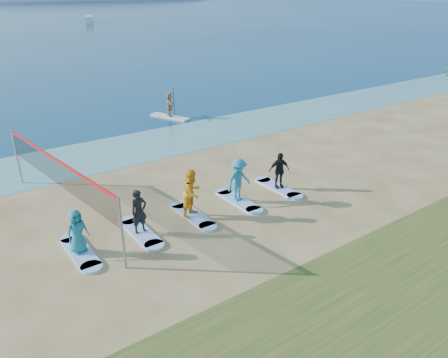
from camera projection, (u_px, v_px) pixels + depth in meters
ground at (263, 220)px, 16.71m from camera, size 600.00×600.00×0.00m
shallow_water at (142, 146)px, 24.54m from camera, size 600.00×600.00×0.00m
island_ridge at (81, 2)px, 291.00m from camera, size 220.00×56.00×18.00m
volleyball_net at (57, 172)px, 16.11m from camera, size 1.20×9.02×2.50m
paddleboard at (170, 117)px, 29.93m from camera, size 1.76×3.05×0.12m
paddleboarder at (169, 104)px, 29.58m from camera, size 0.84×1.57×1.61m
boat_offshore_b at (90, 24)px, 111.18m from camera, size 4.07×6.91×1.76m
surfboard_0 at (80, 252)px, 14.57m from camera, size 0.70×2.20×0.09m
student_0 at (77, 231)px, 14.25m from camera, size 0.84×0.65×1.53m
surfboard_1 at (141, 233)px, 15.75m from camera, size 0.70×2.20×0.09m
student_1 at (139, 212)px, 15.41m from camera, size 0.60×0.41×1.63m
surfboard_2 at (193, 216)px, 16.93m from camera, size 0.70×2.20×0.09m
student_2 at (192, 193)px, 16.54m from camera, size 1.12×1.02×1.88m
surfboard_3 at (238, 201)px, 18.11m from camera, size 0.70×2.20×0.09m
student_3 at (239, 180)px, 17.73m from camera, size 1.24×0.80×1.81m
surfboard_4 at (278, 188)px, 19.29m from camera, size 0.70×2.20×0.09m
student_4 at (279, 170)px, 18.95m from camera, size 1.01×0.66×1.60m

